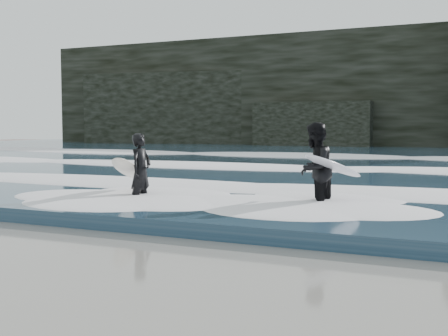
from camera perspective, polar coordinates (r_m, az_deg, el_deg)
The scene contains 8 objects.
ground at distance 7.40m, azimuth -16.15°, elevation -11.11°, with size 120.00×120.00×0.00m, color #775B54.
sea at distance 34.78m, azimuth 16.41°, elevation 1.12°, with size 90.00×52.00×0.30m, color #203A4F.
headland at distance 51.73m, azimuth 19.08°, elevation 7.40°, with size 70.00×9.00×10.00m, color black.
foam_near at distance 15.23m, azimuth 6.25°, elevation -1.58°, with size 60.00×3.20×0.20m, color white.
foam_mid at distance 21.98m, azimuth 11.86°, elevation 0.19°, with size 60.00×4.00×0.24m, color white.
foam_far at distance 30.81m, azimuth 15.42°, elevation 1.32°, with size 60.00×4.80×0.30m, color white.
surfer_left at distance 13.43m, azimuth -8.74°, elevation -0.25°, with size 1.29×2.16×1.78m.
surfer_right at distance 12.29m, azimuth 9.35°, elevation -0.10°, with size 1.47×2.16×2.03m.
Camera 1 is at (4.64, -5.43, 1.94)m, focal length 45.00 mm.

